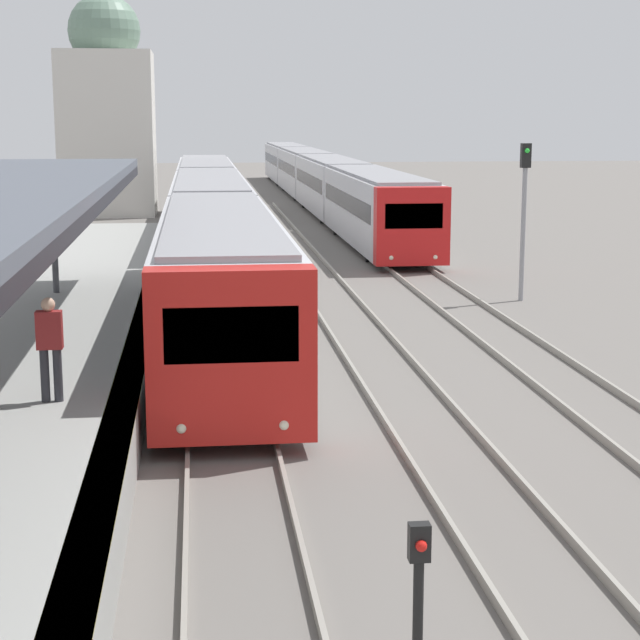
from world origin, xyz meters
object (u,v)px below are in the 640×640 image
at_px(train_near, 210,216).
at_px(signal_post_near, 419,588).
at_px(person_on_platform, 50,343).
at_px(signal_mast_far, 524,202).
at_px(train_far, 317,176).

distance_m(train_near, signal_post_near, 30.18).
relative_size(person_on_platform, signal_mast_far, 0.36).
height_order(train_near, signal_post_near, train_near).
xyz_separation_m(train_far, signal_post_near, (-5.41, -56.39, -0.66)).
bearing_deg(signal_mast_far, signal_post_near, -109.54).
distance_m(train_far, signal_mast_far, 35.38).
bearing_deg(train_far, train_near, -104.71).
bearing_deg(signal_post_near, train_far, 84.52).
height_order(person_on_platform, signal_mast_far, signal_mast_far).
bearing_deg(train_near, signal_post_near, -87.18).
relative_size(person_on_platform, train_near, 0.04).
bearing_deg(signal_post_near, signal_mast_far, 70.46).
xyz_separation_m(train_far, signal_mast_far, (2.07, -35.30, 1.20)).
relative_size(person_on_platform, train_far, 0.03).
relative_size(train_near, signal_post_near, 27.30).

